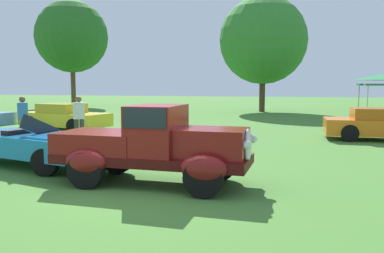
{
  "coord_description": "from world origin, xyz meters",
  "views": [
    {
      "loc": [
        2.81,
        -7.63,
        2.15
      ],
      "look_at": [
        0.57,
        2.24,
        1.07
      ],
      "focal_mm": 37.58,
      "sensor_mm": 36.0,
      "label": 1
    }
  ],
  "objects": [
    {
      "name": "feature_pickup_truck",
      "position": [
        0.15,
        0.44,
        0.86
      ],
      "size": [
        4.31,
        1.99,
        1.7
      ],
      "color": "#400B0B",
      "rests_on": "ground_plane"
    },
    {
      "name": "ground_plane",
      "position": [
        0.0,
        0.0,
        0.0
      ],
      "size": [
        120.0,
        120.0,
        0.0
      ],
      "primitive_type": "plane",
      "color": "#42752D"
    },
    {
      "name": "treeline_far_left",
      "position": [
        -16.65,
        27.2,
        6.53
      ],
      "size": [
        6.73,
        6.73,
        9.9
      ],
      "color": "brown",
      "rests_on": "ground_plane"
    },
    {
      "name": "show_car_orange",
      "position": [
        6.49,
        8.8,
        0.6
      ],
      "size": [
        4.21,
        1.77,
        1.22
      ],
      "color": "orange",
      "rests_on": "ground_plane"
    },
    {
      "name": "spectator_by_row",
      "position": [
        -6.4,
        5.2,
        0.91
      ],
      "size": [
        0.34,
        0.45,
        1.69
      ],
      "color": "#7F7056",
      "rests_on": "ground_plane"
    },
    {
      "name": "show_car_yellow",
      "position": [
        -7.18,
        9.3,
        0.6
      ],
      "size": [
        4.69,
        2.79,
        1.22
      ],
      "color": "yellow",
      "rests_on": "ground_plane"
    },
    {
      "name": "neighbor_convertible",
      "position": [
        -3.46,
        1.65,
        0.58
      ],
      "size": [
        4.44,
        2.76,
        1.4
      ],
      "color": "#1E7AB7",
      "rests_on": "ground_plane"
    },
    {
      "name": "treeline_mid_left",
      "position": [
        1.23,
        23.73,
        5.41
      ],
      "size": [
        6.62,
        6.62,
        8.73
      ],
      "color": "#47331E",
      "rests_on": "ground_plane"
    },
    {
      "name": "spectator_near_truck",
      "position": [
        -4.47,
        5.75,
        0.91
      ],
      "size": [
        0.47,
        0.43,
        1.69
      ],
      "color": "#383838",
      "rests_on": "ground_plane"
    }
  ]
}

